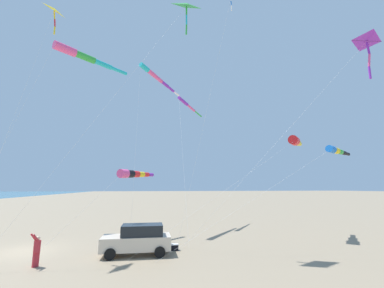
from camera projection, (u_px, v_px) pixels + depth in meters
ground_plane at (24, 251)px, 16.55m from camera, size 600.00×600.00×0.00m
parked_car at (138, 239)px, 15.80m from camera, size 4.38×2.23×1.85m
cooler_box at (174, 247)px, 16.78m from camera, size 0.62×0.42×0.42m
person_child_green_jacket at (37, 248)px, 13.38m from camera, size 0.62×0.61×1.75m
kite_windsock_teal_far_right at (84, 56)px, 23.56m from camera, size 10.63×5.99×16.96m
kite_windsock_yellow_midlevel at (187, 105)px, 30.92m from camera, size 4.57×13.92×15.01m
kite_delta_blue_topmost at (186, 6)px, 20.37m from camera, size 12.30×3.39×19.61m
kite_delta_green_low_center at (367, 41)px, 18.50m from camera, size 14.87×4.51×15.50m
kite_windsock_red_high_left at (133, 174)px, 18.42m from camera, size 7.31×4.35×5.50m
kite_delta_purple_drifting at (55, 11)px, 19.41m from camera, size 2.44×4.96×18.42m
kite_windsock_orange_high_right at (156, 77)px, 28.13m from camera, size 5.28×10.41×17.41m
kite_windsock_black_fish_shape at (336, 151)px, 19.63m from camera, size 16.39×2.58×7.44m
kite_windsock_magenta_far_left at (295, 141)px, 22.72m from camera, size 16.71×6.27×8.82m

